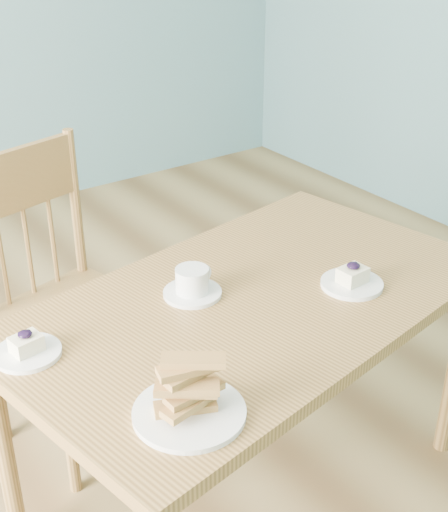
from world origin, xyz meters
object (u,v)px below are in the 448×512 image
object	(u,v)px
coffee_cup	(193,284)
cheesecake_plate_near	(352,280)
biscotti_plate	(189,396)
dining_table	(252,320)
dining_chair	(62,301)
cheesecake_plate_far	(27,349)

from	to	relation	value
coffee_cup	cheesecake_plate_near	bearing A→B (deg)	-39.92
biscotti_plate	dining_table	bearing A→B (deg)	37.07
coffee_cup	biscotti_plate	distance (m)	0.50
cheesecake_plate_near	dining_table	bearing A→B (deg)	156.87
dining_table	cheesecake_plate_near	xyz separation A→B (m)	(0.26, -0.11, 0.09)
dining_table	dining_chair	bearing A→B (deg)	106.85
coffee_cup	biscotti_plate	world-z (taller)	biscotti_plate
dining_table	cheesecake_plate_far	size ratio (longest dim) A/B	9.15
biscotti_plate	dining_chair	bearing A→B (deg)	83.87
dining_chair	cheesecake_plate_near	bearing A→B (deg)	-66.30
dining_chair	coffee_cup	world-z (taller)	dining_chair
cheesecake_plate_near	coffee_cup	size ratio (longest dim) A/B	1.09
cheesecake_plate_near	dining_chair	bearing A→B (deg)	128.14
dining_chair	cheesecake_plate_far	xyz separation A→B (m)	(-0.29, -0.51, 0.22)
dining_table	cheesecake_plate_near	world-z (taller)	cheesecake_plate_near
cheesecake_plate_near	coffee_cup	world-z (taller)	coffee_cup
dining_chair	cheesecake_plate_near	world-z (taller)	dining_chair
dining_chair	biscotti_plate	bearing A→B (deg)	-110.57
cheesecake_plate_near	biscotti_plate	size ratio (longest dim) A/B	0.72
cheesecake_plate_far	biscotti_plate	xyz separation A→B (m)	(0.19, -0.40, 0.03)
dining_table	coffee_cup	bearing A→B (deg)	129.48
coffee_cup	dining_chair	bearing A→B (deg)	99.46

